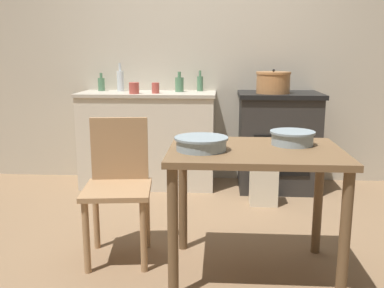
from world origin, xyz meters
The scene contains 16 objects.
ground_plane centered at (0.00, 0.00, 0.00)m, with size 14.00×14.00×0.00m, color #896B4C.
wall_back centered at (0.00, 1.58, 1.27)m, with size 8.00×0.07×2.55m.
counter_cabinet centered at (-0.48, 1.30, 0.45)m, with size 1.29×0.54×0.90m.
stove centered at (0.76, 1.26, 0.46)m, with size 0.75×0.61×0.91m.
work_table centered at (0.41, -0.41, 0.62)m, with size 0.95×0.69×0.74m.
chair centered at (-0.41, -0.22, 0.47)m, with size 0.44×0.44×0.87m.
flour_sack centered at (0.59, 0.78, 0.19)m, with size 0.23×0.16×0.39m, color beige.
stock_pot centered at (0.68, 1.18, 1.01)m, with size 0.31×0.31×0.22m.
mixing_bowl_large centered at (0.11, -0.46, 0.79)m, with size 0.29×0.29×0.07m.
mixing_bowl_small centered at (0.63, -0.29, 0.79)m, with size 0.26×0.26×0.08m.
bottle_far_left centered at (0.01, 1.46, 0.98)m, with size 0.06×0.06×0.20m.
bottle_left centered at (-0.18, 1.37, 0.98)m, with size 0.08×0.08×0.19m.
bottle_mid_left centered at (-0.76, 1.40, 1.01)m, with size 0.07×0.07×0.27m.
bottle_center_left centered at (-0.96, 1.44, 0.97)m, with size 0.07×0.07×0.17m.
cup_center centered at (-0.39, 1.19, 0.95)m, with size 0.07×0.07×0.10m, color #B74C42.
cup_center_right centered at (-0.57, 1.13, 0.96)m, with size 0.09×0.09×0.10m, color #B74C42.
Camera 1 is at (0.21, -2.73, 1.25)m, focal length 40.00 mm.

